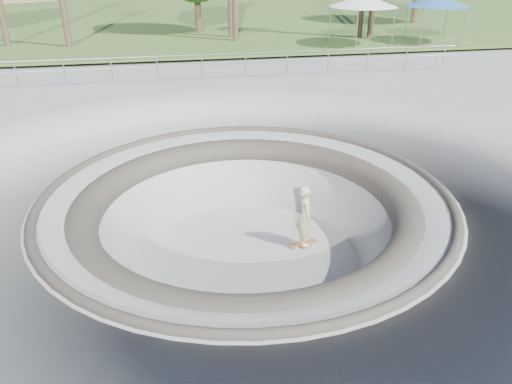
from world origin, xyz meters
TOP-DOWN VIEW (x-y plane):
  - ground at (0.00, 0.00)m, footprint 180.00×180.00m
  - skate_bowl at (0.00, 0.00)m, footprint 14.00×14.00m
  - grass_strip at (0.00, 34.00)m, footprint 180.00×36.00m
  - distant_hills at (3.78, 57.17)m, footprint 103.20×45.00m
  - safety_railing at (0.00, 12.00)m, footprint 25.00×0.06m
  - skateboard at (1.67, 0.35)m, footprint 0.82×0.38m
  - skater at (1.67, 0.35)m, footprint 0.44×0.65m
  - canopy_white at (9.94, 18.00)m, footprint 5.33×5.33m
  - canopy_blue at (14.61, 18.00)m, footprint 5.35×5.35m

SIDE VIEW (x-z plane):
  - distant_hills at x=3.78m, z-range -21.32..7.28m
  - skateboard at x=1.67m, z-range -1.88..-1.79m
  - skate_bowl at x=0.00m, z-range -3.88..0.22m
  - skater at x=1.67m, z-range -1.82..-0.08m
  - ground at x=0.00m, z-range 0.00..0.00m
  - grass_strip at x=0.00m, z-range 0.16..0.28m
  - safety_railing at x=0.00m, z-range 0.18..1.20m
  - canopy_blue at x=14.61m, z-range 1.30..4.02m
  - canopy_white at x=9.94m, z-range 1.33..4.14m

